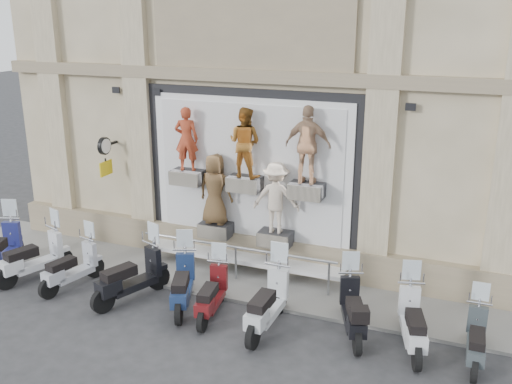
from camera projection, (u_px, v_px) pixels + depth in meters
ground at (198, 321)px, 12.11m from camera, size 90.00×90.00×0.00m
sidewalk at (238, 278)px, 13.96m from camera, size 16.00×2.20×0.08m
building at (303, 22)px, 16.51m from camera, size 14.00×8.60×12.00m
shop_vitrine at (251, 179)px, 13.77m from camera, size 5.60×0.83×4.30m
guard_rail at (236, 264)px, 13.74m from camera, size 5.06×0.10×0.93m
clock_sign_bracket at (105, 151)px, 14.83m from camera, size 0.10×0.80×1.02m
scooter_a at (0, 240)px, 14.14m from camera, size 1.24×2.18×1.70m
scooter_b at (32, 248)px, 13.77m from camera, size 1.22×2.10×1.64m
scooter_c at (71, 259)px, 13.36m from camera, size 0.93×1.91×1.49m
scooter_d at (130, 266)px, 12.71m from camera, size 1.32×2.16×1.69m
scooter_e at (182, 274)px, 12.42m from camera, size 1.26×2.04×1.60m
scooter_f at (211, 285)px, 12.09m from camera, size 0.79×1.85×1.46m
scooter_g at (268, 293)px, 11.53m from camera, size 0.63×2.07×1.68m
scooter_h at (354, 300)px, 11.36m from camera, size 1.19×1.99×1.56m
scooter_i at (414, 312)px, 10.88m from camera, size 1.05×2.03×1.58m
scooter_j at (478, 330)px, 10.45m from camera, size 0.53×1.72×1.39m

